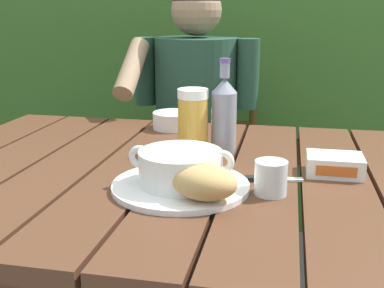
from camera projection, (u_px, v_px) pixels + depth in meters
The scene contains 13 objects.
dining_table at pixel (196, 203), 1.14m from camera, with size 1.43×0.96×0.75m.
hedge_backdrop at pixel (277, 5), 2.52m from camera, with size 3.46×0.99×2.54m.
chair_near_diner at pixel (203, 164), 2.09m from camera, with size 0.44×0.43×0.91m.
person_eating at pixel (194, 116), 1.84m from camera, with size 0.48×0.47×1.22m.
serving_plate at pixel (181, 186), 1.00m from camera, with size 0.29×0.29×0.01m.
soup_bowl at pixel (181, 166), 0.99m from camera, with size 0.23×0.18×0.08m.
bread_roll at pixel (204, 182), 0.91m from camera, with size 0.14×0.12×0.07m.
beer_glass at pixel (193, 121), 1.23m from camera, with size 0.08×0.08×0.17m.
beer_bottle at pixel (224, 113), 1.24m from camera, with size 0.07×0.07×0.25m.
water_glass_small at pixel (271, 178), 0.96m from camera, with size 0.07×0.07×0.07m.
butter_tub at pixel (335, 165), 1.08m from camera, with size 0.13×0.10×0.05m.
table_knife at pixel (259, 179), 1.05m from camera, with size 0.16×0.05×0.01m.
diner_bowl at pixel (174, 120), 1.50m from camera, with size 0.13×0.13×0.05m.
Camera 1 is at (0.20, -1.04, 1.11)m, focal length 44.43 mm.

